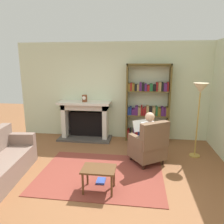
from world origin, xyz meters
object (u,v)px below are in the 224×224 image
armchair_reading (149,145)px  bookshelf (148,107)px  fireplace (86,119)px  seated_reader (146,135)px  side_table (99,172)px  mantel_clock (85,98)px  floor_lamp (200,95)px

armchair_reading → bookshelf: bearing=-124.6°
fireplace → seated_reader: size_ratio=1.31×
side_table → seated_reader: bearing=56.8°
bookshelf → seated_reader: (-0.07, -1.37, -0.34)m
mantel_clock → seated_reader: bearing=-36.4°
mantel_clock → floor_lamp: (2.82, -0.80, 0.27)m
bookshelf → side_table: size_ratio=3.78×
armchair_reading → seated_reader: seated_reader is taller
armchair_reading → fireplace: bearing=-73.7°
armchair_reading → seated_reader: (-0.07, 0.10, 0.20)m
side_table → bookshelf: bearing=71.5°
fireplace → armchair_reading: bearing=-39.2°
fireplace → floor_lamp: bearing=-17.6°
fireplace → side_table: fireplace is taller
mantel_clock → floor_lamp: size_ratio=0.11×
floor_lamp → bookshelf: bearing=139.3°
bookshelf → side_table: (-0.87, -2.60, -0.60)m
mantel_clock → armchair_reading: size_ratio=0.20×
side_table → floor_lamp: bearing=40.4°
armchair_reading → side_table: 1.43m
side_table → floor_lamp: floor_lamp is taller
side_table → floor_lamp: size_ratio=0.33×
fireplace → seated_reader: 2.15m
mantel_clock → side_table: 2.74m
bookshelf → seated_reader: bookshelf is taller
bookshelf → armchair_reading: (-0.00, -1.46, -0.54)m
seated_reader → side_table: bearing=22.3°
side_table → floor_lamp: (1.96, 1.66, 1.09)m
floor_lamp → mantel_clock: bearing=164.2°
mantel_clock → side_table: (0.87, -2.46, -0.82)m
fireplace → armchair_reading: size_ratio=1.54×
mantel_clock → bookshelf: bookshelf is taller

